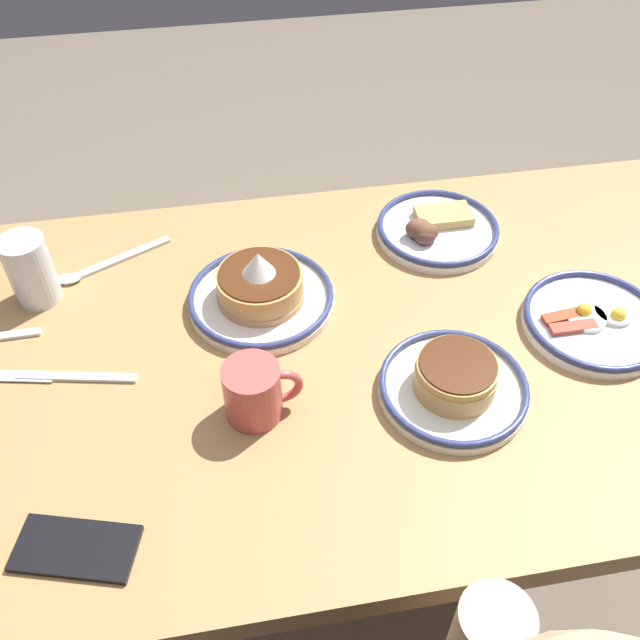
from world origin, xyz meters
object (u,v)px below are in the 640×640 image
(plate_near_main, at_px, (261,291))
(plate_far_companion, at_px, (436,229))
(plate_center_pancakes, at_px, (454,383))
(plate_far_side, at_px, (594,321))
(butter_knife, at_px, (64,377))
(tea_spoon, at_px, (99,267))
(coffee_mug, at_px, (255,391))
(drinking_glass, at_px, (32,273))
(cell_phone, at_px, (76,548))

(plate_near_main, relative_size, plate_far_companion, 1.08)
(plate_center_pancakes, height_order, plate_far_side, plate_center_pancakes)
(plate_near_main, distance_m, butter_knife, 0.32)
(butter_knife, height_order, tea_spoon, tea_spoon)
(plate_far_companion, relative_size, coffee_mug, 1.97)
(coffee_mug, height_order, drinking_glass, drinking_glass)
(plate_far_companion, height_order, tea_spoon, plate_far_companion)
(coffee_mug, height_order, cell_phone, coffee_mug)
(cell_phone, bearing_deg, plate_far_side, -146.30)
(drinking_glass, xyz_separation_m, tea_spoon, (-0.09, -0.05, -0.05))
(plate_center_pancakes, relative_size, cell_phone, 1.48)
(plate_near_main, height_order, plate_center_pancakes, plate_near_main)
(plate_center_pancakes, bearing_deg, plate_near_main, -42.87)
(plate_far_side, relative_size, coffee_mug, 1.99)
(plate_far_side, height_order, tea_spoon, plate_far_side)
(plate_near_main, distance_m, plate_far_companion, 0.35)
(drinking_glass, xyz_separation_m, butter_knife, (-0.05, 0.18, -0.05))
(plate_far_side, xyz_separation_m, butter_knife, (0.80, -0.03, -0.01))
(plate_center_pancakes, relative_size, plate_far_companion, 0.98)
(tea_spoon, bearing_deg, coffee_mug, 123.74)
(coffee_mug, bearing_deg, plate_near_main, -98.30)
(butter_knife, bearing_deg, plate_far_side, 177.66)
(plate_far_companion, distance_m, plate_far_side, 0.31)
(cell_phone, xyz_separation_m, tea_spoon, (-0.00, -0.51, 0.00))
(drinking_glass, height_order, tea_spoon, drinking_glass)
(butter_knife, xyz_separation_m, tea_spoon, (-0.04, -0.24, 0.00))
(plate_center_pancakes, bearing_deg, plate_far_side, -160.58)
(coffee_mug, bearing_deg, butter_knife, -21.72)
(plate_center_pancakes, xyz_separation_m, drinking_glass, (0.60, -0.31, 0.03))
(cell_phone, bearing_deg, plate_center_pancakes, -147.29)
(plate_far_side, height_order, cell_phone, plate_far_side)
(cell_phone, relative_size, tea_spoon, 0.77)
(plate_center_pancakes, height_order, plate_far_companion, plate_center_pancakes)
(plate_center_pancakes, height_order, cell_phone, plate_center_pancakes)
(plate_far_companion, relative_size, drinking_glass, 1.86)
(butter_knife, bearing_deg, plate_far_companion, -160.13)
(tea_spoon, bearing_deg, plate_far_companion, 178.91)
(plate_center_pancakes, distance_m, tea_spoon, 0.62)
(cell_phone, bearing_deg, coffee_mug, -128.25)
(plate_center_pancakes, xyz_separation_m, butter_knife, (0.55, -0.12, -0.02))
(plate_far_companion, relative_size, cell_phone, 1.50)
(drinking_glass, bearing_deg, plate_far_side, 165.78)
(plate_center_pancakes, bearing_deg, drinking_glass, -27.06)
(plate_far_companion, height_order, plate_far_side, plate_far_companion)
(coffee_mug, bearing_deg, tea_spoon, -56.26)
(coffee_mug, xyz_separation_m, butter_knife, (0.27, -0.11, -0.04))
(plate_center_pancakes, xyz_separation_m, cell_phone, (0.51, 0.15, -0.02))
(plate_near_main, xyz_separation_m, cell_phone, (0.26, 0.38, -0.02))
(plate_far_side, xyz_separation_m, coffee_mug, (0.53, 0.07, 0.03))
(plate_center_pancakes, xyz_separation_m, plate_far_companion, (-0.08, -0.35, -0.01))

